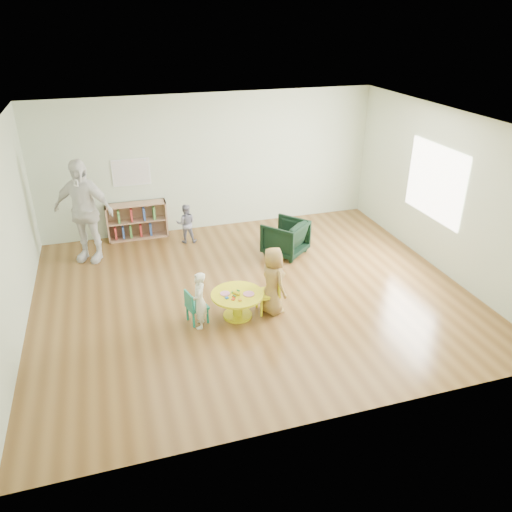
% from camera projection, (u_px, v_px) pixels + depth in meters
% --- Properties ---
extents(room, '(7.10, 7.00, 2.80)m').
position_uv_depth(room, '(252.00, 184.00, 7.48)').
color(room, brown).
rests_on(room, ground).
extents(activity_table, '(0.80, 0.80, 0.44)m').
position_uv_depth(activity_table, '(237.00, 301.00, 7.57)').
color(activity_table, yellow).
rests_on(activity_table, ground).
extents(kid_chair_left, '(0.35, 0.35, 0.53)m').
position_uv_depth(kid_chair_left, '(195.00, 306.00, 7.42)').
color(kid_chair_left, '#18866E').
rests_on(kid_chair_left, ground).
extents(kid_chair_right, '(0.34, 0.34, 0.62)m').
position_uv_depth(kid_chair_right, '(270.00, 291.00, 7.70)').
color(kid_chair_right, yellow).
rests_on(kid_chair_right, ground).
extents(bookshelf, '(1.20, 0.30, 0.75)m').
position_uv_depth(bookshelf, '(136.00, 221.00, 10.19)').
color(bookshelf, '#A5785C').
rests_on(bookshelf, ground).
extents(alphabet_poster, '(0.74, 0.01, 0.54)m').
position_uv_depth(alphabet_poster, '(131.00, 172.00, 9.86)').
color(alphabet_poster, white).
rests_on(alphabet_poster, ground).
extents(armchair, '(1.02, 1.02, 0.67)m').
position_uv_depth(armchair, '(285.00, 238.00, 9.51)').
color(armchair, black).
rests_on(armchair, ground).
extents(child_left, '(0.28, 0.36, 0.89)m').
position_uv_depth(child_left, '(199.00, 300.00, 7.26)').
color(child_left, white).
rests_on(child_left, ground).
extents(child_right, '(0.47, 0.60, 1.09)m').
position_uv_depth(child_right, '(273.00, 281.00, 7.58)').
color(child_right, yellow).
rests_on(child_right, ground).
extents(toddler, '(0.44, 0.37, 0.80)m').
position_uv_depth(toddler, '(186.00, 223.00, 9.96)').
color(toddler, '#1A1D43').
rests_on(toddler, ground).
extents(adult_caretaker, '(1.22, 0.93, 1.93)m').
position_uv_depth(adult_caretaker, '(83.00, 211.00, 9.03)').
color(adult_caretaker, white).
rests_on(adult_caretaker, ground).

